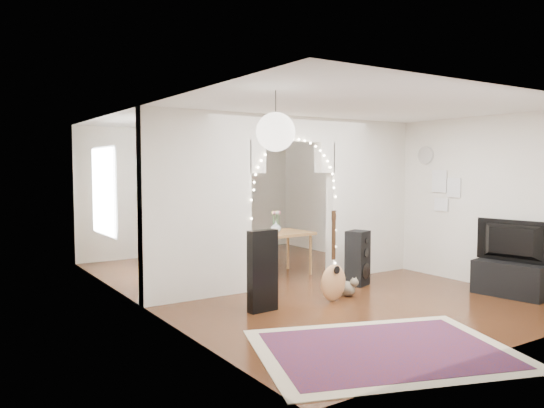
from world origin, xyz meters
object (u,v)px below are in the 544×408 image
bookcase (193,222)px  acoustic_guitar (333,268)px  dining_chair_left (240,258)px  dining_chair_right (254,262)px  dining_table (276,236)px  floor_speaker (358,258)px  media_console (509,279)px

bookcase → acoustic_guitar: bearing=-77.4°
dining_chair_left → dining_chair_right: (-0.09, -0.66, 0.03)m
dining_table → dining_chair_right: 0.58m
floor_speaker → bookcase: bookcase is taller
floor_speaker → dining_chair_right: floor_speaker is taller
bookcase → dining_table: size_ratio=1.37×
bookcase → dining_chair_left: (0.56, -0.84, -0.63)m
acoustic_guitar → dining_chair_left: bearing=79.9°
bookcase → dining_table: bookcase is taller
dining_table → acoustic_guitar: bearing=-102.7°
dining_chair_right → acoustic_guitar: bearing=-100.2°
dining_chair_left → acoustic_guitar: bearing=-92.2°
bookcase → floor_speaker: bearing=-59.0°
floor_speaker → media_console: floor_speaker is taller
acoustic_guitar → bookcase: size_ratio=0.64×
dining_table → dining_chair_left: 0.94m
acoustic_guitar → dining_chair_right: bearing=82.2°
media_console → bookcase: size_ratio=0.59×
media_console → dining_chair_right: (-2.39, 3.27, 0.01)m
acoustic_guitar → media_console: 2.63m
floor_speaker → dining_table: (-0.66, 1.37, 0.25)m
dining_chair_left → media_console: bearing=-61.0°
floor_speaker → bookcase: (-1.50, 2.99, 0.42)m
floor_speaker → dining_chair_left: floor_speaker is taller
media_console → dining_chair_left: bearing=110.4°
media_console → dining_chair_left: size_ratio=2.01×
media_console → bookcase: 5.58m
acoustic_guitar → dining_table: acoustic_guitar is taller
media_console → bookcase: (-2.85, 4.76, 0.60)m
floor_speaker → dining_chair_right: 1.83m
media_console → acoustic_guitar: bearing=142.9°
dining_chair_left → dining_table: bearing=-71.2°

